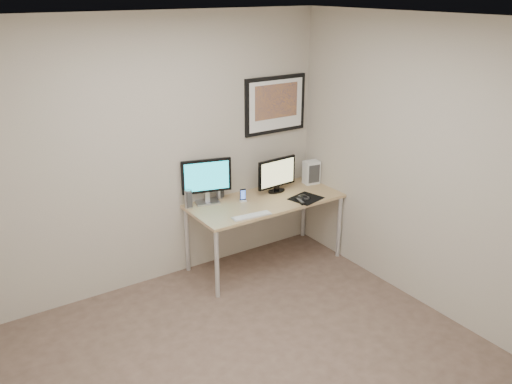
% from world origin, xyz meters
% --- Properties ---
extents(floor, '(3.60, 3.60, 0.00)m').
position_xyz_m(floor, '(0.00, 0.00, 0.00)').
color(floor, '#4D3B30').
rests_on(floor, ground).
extents(room, '(3.60, 3.60, 3.60)m').
position_xyz_m(room, '(0.00, 0.45, 1.64)').
color(room, white).
rests_on(room, ground).
extents(desk, '(1.60, 0.70, 0.73)m').
position_xyz_m(desk, '(1.00, 1.35, 0.66)').
color(desk, '#9F874D').
rests_on(desk, floor).
extents(framed_art, '(0.75, 0.04, 0.60)m').
position_xyz_m(framed_art, '(1.35, 1.68, 1.62)').
color(framed_art, black).
rests_on(framed_art, room).
extents(monitor_large, '(0.50, 0.22, 0.46)m').
position_xyz_m(monitor_large, '(0.46, 1.61, 0.99)').
color(monitor_large, '#A6A6AB').
rests_on(monitor_large, desk).
extents(monitor_tv, '(0.48, 0.12, 0.37)m').
position_xyz_m(monitor_tv, '(1.23, 1.47, 0.93)').
color(monitor_tv, black).
rests_on(monitor_tv, desk).
extents(speaker_left, '(0.09, 0.09, 0.19)m').
position_xyz_m(speaker_left, '(0.25, 1.60, 0.82)').
color(speaker_left, '#A6A6AB').
rests_on(speaker_left, desk).
extents(speaker_right, '(0.09, 0.09, 0.18)m').
position_xyz_m(speaker_right, '(0.63, 1.65, 0.82)').
color(speaker_right, '#A6A6AB').
rests_on(speaker_right, desk).
extents(phone_dock, '(0.08, 0.08, 0.14)m').
position_xyz_m(phone_dock, '(0.78, 1.44, 0.80)').
color(phone_dock, black).
rests_on(phone_dock, desk).
extents(keyboard, '(0.40, 0.14, 0.01)m').
position_xyz_m(keyboard, '(0.65, 1.07, 0.74)').
color(keyboard, silver).
rests_on(keyboard, desk).
extents(mousepad, '(0.36, 0.34, 0.00)m').
position_xyz_m(mousepad, '(1.37, 1.14, 0.73)').
color(mousepad, black).
rests_on(mousepad, desk).
extents(mouse, '(0.06, 0.11, 0.04)m').
position_xyz_m(mouse, '(1.35, 1.16, 0.75)').
color(mouse, black).
rests_on(mouse, mousepad).
extents(remote, '(0.09, 0.18, 0.02)m').
position_xyz_m(remote, '(1.26, 1.10, 0.74)').
color(remote, black).
rests_on(remote, desk).
extents(fan_unit, '(0.18, 0.15, 0.26)m').
position_xyz_m(fan_unit, '(1.71, 1.48, 0.86)').
color(fan_unit, silver).
rests_on(fan_unit, desk).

